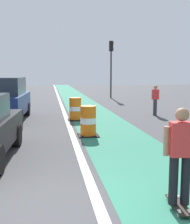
% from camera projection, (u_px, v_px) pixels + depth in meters
% --- Properties ---
extents(ground_plane, '(100.00, 100.00, 0.00)m').
position_uv_depth(ground_plane, '(45.00, 209.00, 4.71)').
color(ground_plane, '#424244').
extents(bike_lane_strip, '(2.50, 80.00, 0.01)m').
position_uv_depth(bike_lane_strip, '(89.00, 111.00, 16.82)').
color(bike_lane_strip, '#2D755B').
rests_on(bike_lane_strip, ground).
extents(lane_divider_stripe, '(0.20, 80.00, 0.01)m').
position_uv_depth(lane_divider_stripe, '(64.00, 112.00, 16.59)').
color(lane_divider_stripe, silver).
rests_on(lane_divider_stripe, ground).
extents(skateboarder_on_lane, '(0.57, 0.82, 1.69)m').
position_uv_depth(skateboarder_on_lane, '(180.00, 155.00, 4.60)').
color(skateboarder_on_lane, black).
rests_on(skateboarder_on_lane, ground).
extents(parked_suv_second, '(2.06, 4.67, 2.04)m').
position_uv_depth(parked_suv_second, '(5.00, 99.00, 13.52)').
color(parked_suv_second, navy).
rests_on(parked_suv_second, ground).
extents(traffic_barrel_front, '(0.73, 0.73, 1.09)m').
position_uv_depth(traffic_barrel_front, '(88.00, 121.00, 10.13)').
color(traffic_barrel_front, orange).
rests_on(traffic_barrel_front, ground).
extents(traffic_barrel_mid, '(0.73, 0.73, 1.09)m').
position_uv_depth(traffic_barrel_mid, '(75.00, 109.00, 13.57)').
color(traffic_barrel_mid, orange).
rests_on(traffic_barrel_mid, ground).
extents(traffic_light_corner, '(0.41, 0.32, 5.10)m').
position_uv_depth(traffic_light_corner, '(111.00, 59.00, 25.48)').
color(traffic_light_corner, '#2D2D2D').
rests_on(traffic_light_corner, ground).
extents(pedestrian_crossing, '(0.34, 0.20, 1.61)m').
position_uv_depth(pedestrian_crossing, '(155.00, 99.00, 15.07)').
color(pedestrian_crossing, '#33333D').
rests_on(pedestrian_crossing, ground).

